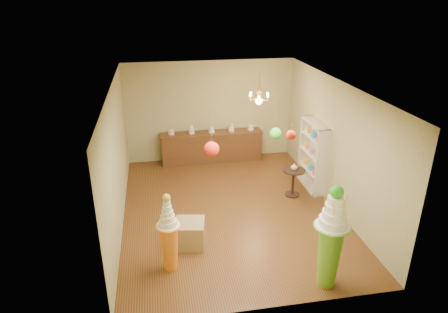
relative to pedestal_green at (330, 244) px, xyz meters
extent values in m
plane|color=#543316|center=(-1.20, 2.85, -0.85)|extent=(6.50, 6.50, 0.00)
plane|color=white|center=(-1.20, 2.85, 2.15)|extent=(6.50, 6.50, 0.00)
cube|color=tan|center=(-1.20, 6.10, 0.65)|extent=(5.00, 0.04, 3.00)
cube|color=tan|center=(-1.20, -0.40, 0.65)|extent=(5.00, 0.04, 3.00)
cube|color=tan|center=(-3.70, 2.85, 0.65)|extent=(0.04, 6.50, 3.00)
cube|color=tan|center=(1.30, 2.85, 0.65)|extent=(0.04, 6.50, 3.00)
cone|color=#6DB929|center=(0.00, 0.00, -0.25)|extent=(0.57, 0.57, 1.20)
cylinder|color=white|center=(0.00, 0.00, 0.36)|extent=(0.77, 0.77, 0.03)
cylinder|color=white|center=(0.00, 0.00, 0.45)|extent=(0.63, 0.63, 0.13)
cylinder|color=white|center=(0.00, 0.00, 0.58)|extent=(0.51, 0.51, 0.13)
cylinder|color=white|center=(0.00, 0.00, 0.71)|extent=(0.42, 0.42, 0.13)
cylinder|color=white|center=(0.00, 0.00, 0.84)|extent=(0.34, 0.34, 0.13)
sphere|color=green|center=(0.00, 0.00, 1.00)|extent=(0.22, 0.22, 0.22)
cone|color=orange|center=(-2.72, 0.91, -0.38)|extent=(0.38, 0.38, 0.93)
cylinder|color=white|center=(-2.72, 0.91, 0.10)|extent=(0.46, 0.46, 0.03)
cylinder|color=white|center=(-2.72, 0.91, 0.16)|extent=(0.34, 0.34, 0.10)
cylinder|color=white|center=(-2.72, 0.91, 0.26)|extent=(0.28, 0.28, 0.10)
cylinder|color=white|center=(-2.72, 0.91, 0.36)|extent=(0.22, 0.22, 0.10)
cylinder|color=white|center=(-2.72, 0.91, 0.46)|extent=(0.18, 0.18, 0.10)
cylinder|color=white|center=(-2.72, 0.91, 0.55)|extent=(0.14, 0.14, 0.10)
sphere|color=gold|center=(-2.72, 0.91, 0.66)|extent=(0.14, 0.14, 0.14)
cube|color=#967D51|center=(-2.28, 1.61, -0.59)|extent=(0.68, 0.68, 0.53)
cube|color=#502F19|center=(-1.20, 5.82, -0.40)|extent=(3.00, 0.50, 0.90)
cube|color=#502F19|center=(-1.20, 5.82, 0.05)|extent=(3.04, 0.54, 0.03)
cylinder|color=white|center=(-2.40, 5.82, 0.15)|extent=(0.18, 0.18, 0.16)
cylinder|color=white|center=(-1.80, 5.82, 0.19)|extent=(0.18, 0.18, 0.24)
cylinder|color=white|center=(-1.20, 5.82, 0.15)|extent=(0.18, 0.18, 0.16)
cylinder|color=white|center=(-0.60, 5.82, 0.19)|extent=(0.18, 0.18, 0.24)
cylinder|color=white|center=(0.00, 5.82, 0.15)|extent=(0.18, 0.18, 0.16)
cube|color=beige|center=(1.28, 3.65, 0.05)|extent=(0.04, 1.20, 1.80)
cube|color=beige|center=(1.12, 3.65, -0.35)|extent=(0.30, 1.14, 0.03)
cube|color=beige|center=(1.12, 3.65, 0.10)|extent=(0.30, 1.14, 0.03)
cube|color=beige|center=(1.12, 3.65, 0.55)|extent=(0.30, 1.14, 0.03)
cylinder|color=black|center=(0.50, 3.28, -0.83)|extent=(0.49, 0.49, 0.04)
cylinder|color=black|center=(0.50, 3.28, -0.50)|extent=(0.10, 0.10, 0.70)
cylinder|color=black|center=(0.50, 3.28, -0.15)|extent=(0.73, 0.73, 0.04)
imported|color=beige|center=(0.50, 3.28, -0.05)|extent=(0.22, 0.22, 0.17)
cylinder|color=#433930|center=(-1.86, 1.29, 1.76)|extent=(0.01, 0.01, 0.78)
sphere|color=red|center=(-1.86, 1.29, 1.37)|extent=(0.28, 0.28, 0.28)
cylinder|color=#433930|center=(-0.59, 1.53, 1.83)|extent=(0.01, 0.01, 0.64)
sphere|color=green|center=(-0.59, 1.53, 1.51)|extent=(0.22, 0.22, 0.22)
cylinder|color=#433930|center=(-0.68, 0.45, 2.01)|extent=(0.01, 0.01, 0.28)
sphere|color=red|center=(-0.68, 0.45, 1.87)|extent=(0.16, 0.16, 0.16)
cylinder|color=#E1964F|center=(-0.20, 4.26, 1.90)|extent=(0.02, 0.02, 0.50)
cylinder|color=#E1964F|center=(-0.20, 4.26, 1.60)|extent=(0.10, 0.10, 0.30)
sphere|color=#EEE283|center=(-0.20, 4.26, 1.40)|extent=(0.18, 0.18, 0.18)
camera|label=1|loc=(-2.80, -5.31, 4.05)|focal=32.00mm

